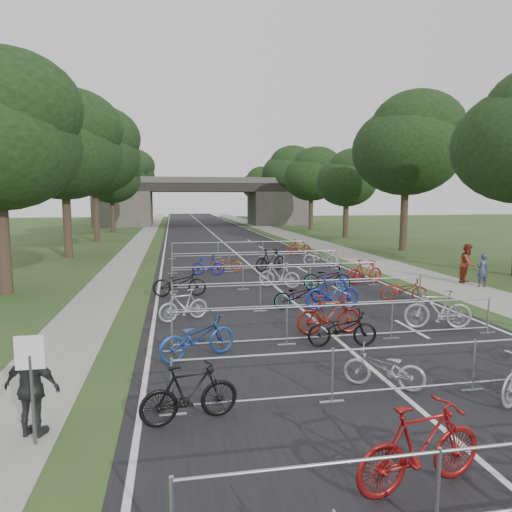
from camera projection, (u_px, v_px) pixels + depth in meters
The scene contains 47 objects.
road at pixel (211, 232), 54.49m from camera, with size 11.00×140.00×0.01m, color black.
sidewalk_right at pixel (276, 231), 55.92m from camera, with size 3.00×140.00×0.01m, color gray.
sidewalk_left at pixel (147, 233), 53.15m from camera, with size 2.00×140.00×0.01m, color gray.
lane_markings at pixel (211, 232), 54.49m from camera, with size 0.12×140.00×0.00m, color silver.
overpass_bridge at pixel (203, 202), 68.69m from camera, with size 31.00×8.00×7.05m.
park_sign at pixel (31, 370), 7.25m from camera, with size 0.45×0.06×1.83m.
tree_left_1 at pixel (65, 148), 30.00m from camera, with size 7.56×7.56×11.53m.
tree_right_1 at pixel (409, 146), 34.31m from camera, with size 8.18×8.18×12.47m.
tree_left_2 at pixel (95, 153), 41.61m from camera, with size 8.40×8.40×12.81m.
tree_right_2 at pixel (348, 179), 46.26m from camera, with size 6.16×6.16×9.39m.
tree_left_3 at pixel (112, 177), 53.53m from camera, with size 6.72×6.72×10.25m.
tree_right_3 at pixel (312, 175), 57.85m from camera, with size 7.17×7.17×10.93m.
tree_left_4 at pixel (123, 175), 65.14m from camera, with size 7.56×7.56×11.53m.
tree_right_4 at pixel (289, 173), 69.44m from camera, with size 8.18×8.18×12.47m.
tree_left_5 at pixel (130, 174), 76.75m from camera, with size 8.40×8.40×12.81m.
tree_right_5 at pixel (272, 188), 81.40m from camera, with size 6.16×6.16×9.39m.
tree_left_6 at pixel (136, 186), 88.66m from camera, with size 6.72×6.72×10.25m.
tree_right_6 at pixel (259, 184), 92.99m from camera, with size 7.17×7.17×10.93m.
barrier_row_1 at pixel (405, 371), 9.14m from camera, with size 9.70×0.08×1.10m.
barrier_row_2 at pixel (340, 323), 12.65m from camera, with size 9.70×0.08×1.10m.
barrier_row_3 at pixel (302, 295), 16.36m from camera, with size 9.70×0.08×1.10m.
barrier_row_4 at pixel (277, 276), 20.27m from camera, with size 9.70×0.08×1.10m.
barrier_row_5 at pixel (257, 261), 25.15m from camera, with size 9.70×0.08×1.10m.
barrier_row_6 at pixel (241, 249), 31.00m from camera, with size 9.70×0.08×1.10m.
bike_1 at pixel (421, 447), 6.18m from camera, with size 0.58×2.06×1.24m, color maroon.
bike_4 at pixel (189, 394), 8.08m from camera, with size 0.50×1.78×1.07m, color black.
bike_5 at pixel (384, 368), 9.54m from camera, with size 0.58×1.68×0.88m, color #9D9CA3.
bike_8 at pixel (197, 337), 11.33m from camera, with size 0.72×2.07×1.09m, color #1A3E94.
bike_9 at pixel (329, 315), 13.35m from camera, with size 0.56×1.97×1.18m, color maroon.
bike_10 at pixel (342, 329), 12.27m from camera, with size 0.65×1.88×0.99m, color black.
bike_11 at pixel (438, 309), 13.89m from camera, with size 0.58×2.05×1.23m, color #98979E.
bike_12 at pixel (183, 306), 14.84m from camera, with size 0.48×1.71×1.02m, color #A5A5AD.
bike_13 at pixel (298, 296), 16.51m from camera, with size 0.63×1.82×0.96m, color #9D9FA4.
bike_14 at pixel (333, 293), 16.31m from camera, with size 0.59×2.07×1.25m, color navy.
bike_15 at pixel (404, 289), 17.75m from camera, with size 0.61×1.75×0.92m, color maroon.
bike_16 at pixel (180, 283), 18.58m from camera, with size 0.75×2.15×1.13m, color black.
bike_17 at pixel (279, 275), 20.37m from camera, with size 0.53×1.89×1.14m, color #A2A1A8.
bike_18 at pixel (327, 278), 19.93m from camera, with size 0.71×2.03×1.07m, color #9D9FA4.
bike_19 at pixel (365, 272), 21.36m from camera, with size 0.54×1.91×1.15m, color maroon.
bike_20 at pixel (208, 265), 23.82m from camera, with size 0.49×1.72×1.04m, color navy.
bike_21 at pixel (227, 264), 24.76m from camera, with size 0.60×1.73×0.91m, color #9C3416.
bike_22 at pixel (271, 260), 24.99m from camera, with size 0.59×2.08×1.25m, color black.
bike_23 at pixel (321, 257), 26.84m from camera, with size 0.72×2.06×1.08m, color #AAA9B1.
bike_27 at pixel (299, 247), 32.56m from camera, with size 0.51×1.82×1.09m, color maroon.
pedestrian_a at pixel (482, 270), 20.58m from camera, with size 0.56×0.37×1.53m, color #35344E.
pedestrian_b at pixel (468, 263), 21.59m from camera, with size 0.90×0.70×1.85m, color maroon.
pedestrian_c at pixel (32, 389), 7.58m from camera, with size 0.98×0.41×1.67m, color #292A2C.
Camera 1 is at (-4.53, -4.50, 3.97)m, focal length 32.00 mm.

